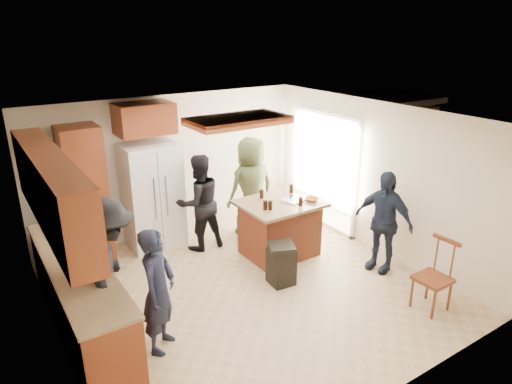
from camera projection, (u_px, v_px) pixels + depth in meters
room_shell at (377, 160)px, 9.86m from camera, size 8.00×5.20×5.00m
person_front_left at (158, 291)px, 5.19m from camera, size 0.68×0.68×1.53m
person_behind_left at (199, 203)px, 7.59m from camera, size 0.80×0.50×1.65m
person_behind_right at (251, 187)px, 8.06m from camera, size 0.89×0.58×1.81m
person_side_right at (383, 221)px, 6.92m from camera, size 0.70×1.03×1.60m
person_counter at (110, 271)px, 5.35m from camera, size 0.86×1.26×1.79m
left_cabinetry at (71, 261)px, 5.44m from camera, size 0.64×3.00×2.30m
back_wall_units at (101, 175)px, 7.18m from camera, size 1.80×0.60×2.45m
refrigerator at (152, 196)px, 7.68m from camera, size 0.90×0.76×1.80m
kitchen_island at (280, 228)px, 7.49m from camera, size 1.28×1.03×0.93m
island_items at (292, 199)px, 7.34m from camera, size 1.00×0.73×0.15m
trash_bin at (281, 264)px, 6.67m from camera, size 0.47×0.47×0.63m
spindle_chair at (434, 278)px, 6.03m from camera, size 0.43×0.43×0.99m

